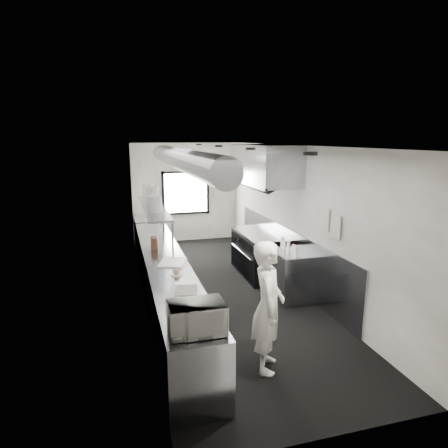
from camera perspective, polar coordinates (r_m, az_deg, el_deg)
floor at (r=7.77m, az=-0.27°, el=-9.70°), size 3.00×8.00×0.01m
ceiling at (r=7.20m, az=-0.29°, el=11.41°), size 3.00×8.00×0.01m
wall_back at (r=11.21m, az=-5.64°, el=4.58°), size 3.00×0.02×2.80m
wall_front at (r=3.82m, az=15.92°, el=-11.79°), size 3.00×0.02×2.80m
wall_left at (r=7.13m, az=-12.01°, el=-0.24°), size 0.02×8.00×2.80m
wall_right at (r=7.88m, az=10.31°, el=1.04°), size 0.02×8.00×2.80m
wall_cladding at (r=8.34m, az=9.07°, el=-4.30°), size 0.03×5.50×1.10m
hvac_duct at (r=7.45m, az=-6.38°, el=9.45°), size 0.40×6.40×0.40m
service_window at (r=11.18m, az=-5.61°, el=4.55°), size 1.36×0.05×1.25m
exhaust_hood at (r=8.22m, az=5.90°, el=8.63°), size 0.81×2.20×0.88m
prep_counter at (r=6.95m, az=-8.47°, el=-8.62°), size 0.70×6.00×0.90m
pass_shelf at (r=8.10m, az=-10.32°, el=2.33°), size 0.45×3.00×0.68m
range at (r=8.55m, az=5.24°, el=-4.33°), size 0.88×1.60×0.94m
bottle_station at (r=7.38m, az=9.91°, el=-7.41°), size 0.65×0.80×0.90m
far_work_table at (r=10.47m, az=-10.98°, el=-1.46°), size 0.70×1.20×0.90m
notice_sheet_a at (r=6.78m, az=14.51°, el=0.72°), size 0.02×0.28×0.38m
notice_sheet_b at (r=6.50m, az=16.01°, el=-0.32°), size 0.02×0.28×0.38m
line_cook at (r=5.06m, az=6.45°, el=-11.89°), size 0.61×0.73×1.71m
microwave at (r=4.27m, az=-4.04°, el=-13.54°), size 0.56×0.42×0.33m
deli_tub_a at (r=4.64m, az=-6.70°, el=-12.95°), size 0.16×0.16×0.10m
deli_tub_b at (r=4.93m, az=-7.71°, el=-11.36°), size 0.15×0.15×0.11m
newspaper at (r=5.42m, az=-5.56°, el=-9.58°), size 0.39×0.45×0.01m
small_plate at (r=6.00m, az=-6.92°, el=-7.40°), size 0.23×0.23×0.01m
pastry at (r=5.98m, az=-6.93°, el=-6.94°), size 0.09×0.09×0.09m
cutting_board at (r=6.59m, az=-7.55°, el=-5.54°), size 0.56×0.64×0.02m
knife_block at (r=7.42m, az=-10.20°, el=-2.75°), size 0.11×0.21×0.22m
plate_stack_a at (r=7.47m, az=-10.06°, el=2.94°), size 0.30×0.30×0.30m
plate_stack_b at (r=7.78m, az=-10.05°, el=3.25°), size 0.27×0.27×0.28m
plate_stack_c at (r=8.31m, az=-10.42°, el=4.12°), size 0.33×0.33×0.37m
plate_stack_d at (r=8.88m, az=-11.11°, el=4.57°), size 0.29×0.29×0.35m
squeeze_bottle_a at (r=6.96m, az=10.49°, el=-3.95°), size 0.08×0.08×0.19m
squeeze_bottle_b at (r=7.09m, az=10.14°, el=-3.68°), size 0.07×0.07×0.17m
squeeze_bottle_c at (r=7.21m, az=9.41°, el=-3.29°), size 0.08×0.08×0.19m
squeeze_bottle_d at (r=7.35m, az=8.80°, el=-3.10°), size 0.07×0.07×0.16m
squeeze_bottle_e at (r=7.48m, az=8.53°, el=-2.69°), size 0.07×0.07×0.19m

